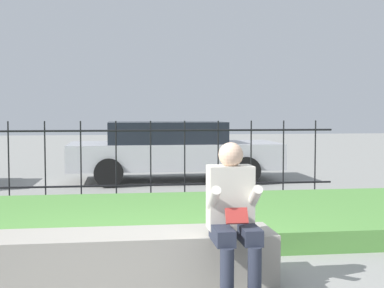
# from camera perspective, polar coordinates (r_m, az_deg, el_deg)

# --- Properties ---
(ground_plane) EXTENTS (60.00, 60.00, 0.00)m
(ground_plane) POSITION_cam_1_polar(r_m,az_deg,el_deg) (4.89, -4.90, -14.60)
(ground_plane) COLOR gray
(stone_bench) EXTENTS (2.57, 0.59, 0.46)m
(stone_bench) POSITION_cam_1_polar(r_m,az_deg,el_deg) (4.82, -6.80, -12.33)
(stone_bench) COLOR gray
(stone_bench) RESTS_ON ground_plane
(person_seated_reader) EXTENTS (0.42, 0.73, 1.26)m
(person_seated_reader) POSITION_cam_1_polar(r_m,az_deg,el_deg) (4.49, 4.38, -7.18)
(person_seated_reader) COLOR black
(person_seated_reader) RESTS_ON ground_plane
(grass_berm) EXTENTS (8.93, 2.96, 0.24)m
(grass_berm) POSITION_cam_1_polar(r_m,az_deg,el_deg) (6.96, -5.78, -8.06)
(grass_berm) COLOR #569342
(grass_berm) RESTS_ON ground_plane
(iron_fence) EXTENTS (6.93, 0.03, 1.36)m
(iron_fence) POSITION_cam_1_polar(r_m,az_deg,el_deg) (9.01, -6.26, -1.63)
(iron_fence) COLOR black
(iron_fence) RESTS_ON ground_plane
(car_parked_center) EXTENTS (4.51, 1.95, 1.29)m
(car_parked_center) POSITION_cam_1_polar(r_m,az_deg,el_deg) (11.62, -2.14, -0.57)
(car_parked_center) COLOR #B7B7BC
(car_parked_center) RESTS_ON ground_plane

